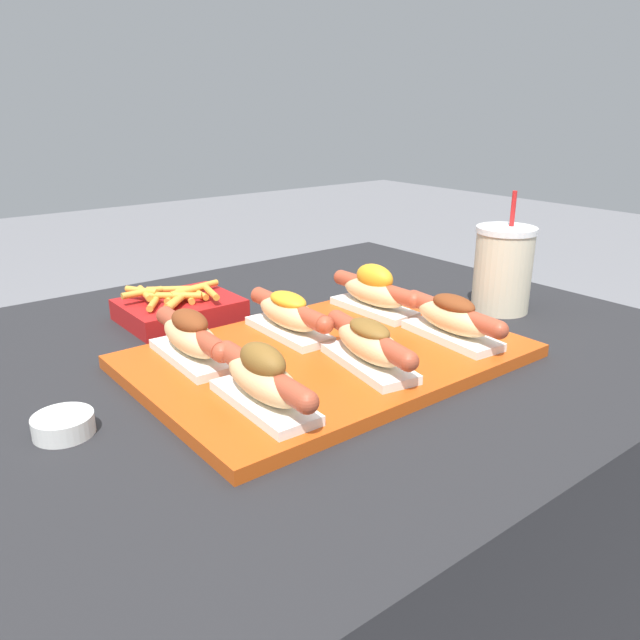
# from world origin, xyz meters

# --- Properties ---
(patio_table) EXTENTS (1.24, 0.94, 0.73)m
(patio_table) POSITION_xyz_m (0.00, 0.00, 0.37)
(patio_table) COLOR #232326
(patio_table) RESTS_ON ground_plane
(serving_tray) EXTENTS (0.53, 0.36, 0.02)m
(serving_tray) POSITION_xyz_m (0.03, -0.09, 0.74)
(serving_tray) COLOR #CC4C14
(serving_tray) RESTS_ON patio_table
(hot_dog_0) EXTENTS (0.07, 0.20, 0.08)m
(hot_dog_0) POSITION_xyz_m (-0.14, -0.18, 0.79)
(hot_dog_0) COLOR white
(hot_dog_0) RESTS_ON serving_tray
(hot_dog_1) EXTENTS (0.09, 0.20, 0.06)m
(hot_dog_1) POSITION_xyz_m (0.03, -0.17, 0.79)
(hot_dog_1) COLOR white
(hot_dog_1) RESTS_ON serving_tray
(hot_dog_2) EXTENTS (0.07, 0.20, 0.07)m
(hot_dog_2) POSITION_xyz_m (0.20, -0.17, 0.79)
(hot_dog_2) COLOR white
(hot_dog_2) RESTS_ON serving_tray
(hot_dog_3) EXTENTS (0.07, 0.20, 0.07)m
(hot_dog_3) POSITION_xyz_m (-0.14, -0.00, 0.79)
(hot_dog_3) COLOR white
(hot_dog_3) RESTS_ON serving_tray
(hot_dog_4) EXTENTS (0.06, 0.20, 0.07)m
(hot_dog_4) POSITION_xyz_m (0.02, -0.00, 0.79)
(hot_dog_4) COLOR white
(hot_dog_4) RESTS_ON serving_tray
(hot_dog_5) EXTENTS (0.06, 0.20, 0.08)m
(hot_dog_5) POSITION_xyz_m (0.20, -0.00, 0.79)
(hot_dog_5) COLOR white
(hot_dog_5) RESTS_ON serving_tray
(sauce_bowl) EXTENTS (0.07, 0.07, 0.02)m
(sauce_bowl) POSITION_xyz_m (-0.33, -0.06, 0.75)
(sauce_bowl) COLOR silver
(sauce_bowl) RESTS_ON patio_table
(drink_cup) EXTENTS (0.10, 0.10, 0.21)m
(drink_cup) POSITION_xyz_m (0.41, -0.09, 0.81)
(drink_cup) COLOR beige
(drink_cup) RESTS_ON patio_table
(fries_basket) EXTENTS (0.19, 0.15, 0.06)m
(fries_basket) POSITION_xyz_m (-0.06, 0.21, 0.76)
(fries_basket) COLOR #B21919
(fries_basket) RESTS_ON patio_table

